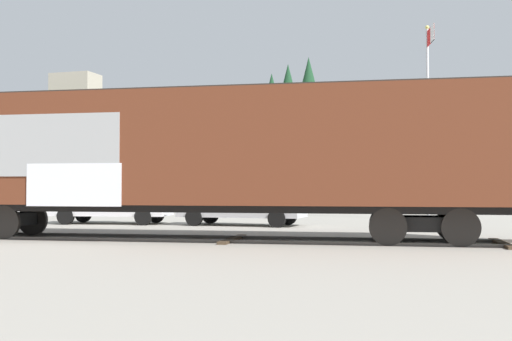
{
  "coord_description": "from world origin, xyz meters",
  "views": [
    {
      "loc": [
        3.58,
        -16.19,
        1.41
      ],
      "look_at": [
        0.43,
        1.5,
        1.91
      ],
      "focal_mm": 43.55,
      "sensor_mm": 36.0,
      "label": 1
    }
  ],
  "objects_px": {
    "freight_car": "(193,152)",
    "flagpole": "(429,97)",
    "parked_car_silver": "(241,204)",
    "parked_car_white": "(110,202)"
  },
  "relations": [
    {
      "from": "parked_car_white",
      "to": "parked_car_silver",
      "type": "height_order",
      "value": "parked_car_white"
    },
    {
      "from": "flagpole",
      "to": "parked_car_silver",
      "type": "bearing_deg",
      "value": -143.66
    },
    {
      "from": "flagpole",
      "to": "parked_car_silver",
      "type": "distance_m",
      "value": 10.26
    },
    {
      "from": "freight_car",
      "to": "parked_car_silver",
      "type": "bearing_deg",
      "value": 90.17
    },
    {
      "from": "freight_car",
      "to": "parked_car_silver",
      "type": "distance_m",
      "value": 6.75
    },
    {
      "from": "freight_car",
      "to": "flagpole",
      "type": "relative_size",
      "value": 2.04
    },
    {
      "from": "flagpole",
      "to": "parked_car_silver",
      "type": "xyz_separation_m",
      "value": [
        -7.38,
        -5.42,
        -4.64
      ]
    },
    {
      "from": "flagpole",
      "to": "parked_car_silver",
      "type": "height_order",
      "value": "flagpole"
    },
    {
      "from": "flagpole",
      "to": "parked_car_white",
      "type": "distance_m",
      "value": 14.42
    },
    {
      "from": "freight_car",
      "to": "flagpole",
      "type": "distance_m",
      "value": 14.4
    }
  ]
}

